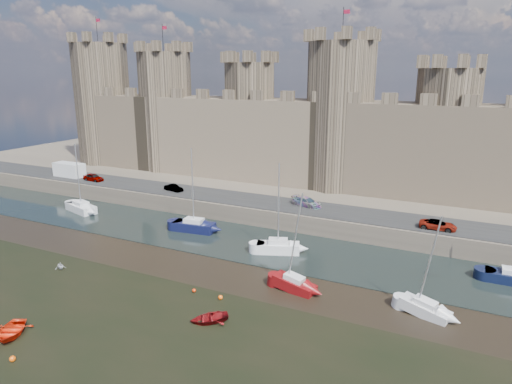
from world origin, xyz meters
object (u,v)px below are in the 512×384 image
car_1 (174,188)px  sailboat_1 (194,226)px  sailboat_4 (294,283)px  sailboat_2 (278,246)px  sailboat_5 (425,308)px  van (69,170)px  dinghy_0 (11,332)px  car_3 (438,225)px  sailboat_0 (81,207)px  car_2 (307,202)px  car_0 (93,177)px

car_1 → sailboat_1: sailboat_1 is taller
sailboat_1 → sailboat_4: (18.46, -10.10, -0.13)m
sailboat_2 → sailboat_5: (17.42, -7.42, -0.17)m
van → dinghy_0: van is taller
car_3 → dinghy_0: 46.33m
car_1 → car_3: 39.60m
car_1 → car_3: car_3 is taller
sailboat_1 → sailboat_0: bearing=173.7°
sailboat_1 → sailboat_5: 32.06m
sailboat_1 → sailboat_4: sailboat_1 is taller
van → sailboat_4: bearing=-20.0°
sailboat_0 → sailboat_4: (38.98, -9.90, -0.07)m
sailboat_0 → sailboat_4: bearing=1.8°
dinghy_0 → sailboat_4: bearing=12.0°
dinghy_0 → sailboat_1: bearing=58.3°
car_3 → sailboat_0: sailboat_0 is taller
car_2 → dinghy_0: 39.80m
car_1 → car_2: car_2 is taller
car_0 → car_1: (16.72, 0.37, -0.11)m
sailboat_1 → car_2: bearing=31.8°
car_2 → sailboat_0: sailboat_0 is taller
dinghy_0 → van: bearing=99.3°
car_0 → sailboat_4: sailboat_4 is taller
car_3 → dinghy_0: (-29.55, -35.58, -2.70)m
car_1 → sailboat_1: (9.51, -8.68, -2.18)m
sailboat_0 → dinghy_0: (21.05, -27.66, -0.42)m
van → dinghy_0: bearing=-47.6°
car_1 → sailboat_2: (22.75, -10.67, -2.20)m
sailboat_0 → sailboat_2: 33.80m
car_2 → sailboat_0: 34.64m
van → car_3: bearing=-0.7°
car_0 → dinghy_0: 45.08m
car_1 → sailboat_0: 14.32m
car_1 → sailboat_0: sailboat_0 is taller
car_0 → sailboat_0: size_ratio=0.37×
car_2 → sailboat_4: bearing=-147.2°
car_3 → sailboat_0: (-50.60, -7.92, -2.28)m
sailboat_1 → sailboat_2: size_ratio=1.04×
car_2 → dinghy_0: size_ratio=1.16×
car_0 → sailboat_2: bearing=-100.6°
car_1 → sailboat_1: bearing=-120.8°
sailboat_4 → sailboat_5: 12.22m
car_1 → van: van is taller
dinghy_0 → car_3: bearing=17.5°
sailboat_0 → dinghy_0: 34.76m
car_3 → van: (-62.66, 1.18, 0.68)m
sailboat_0 → sailboat_5: 51.99m
sailboat_4 → sailboat_5: sailboat_4 is taller
sailboat_0 → sailboat_2: bearing=13.0°
car_3 → car_2: bearing=82.7°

